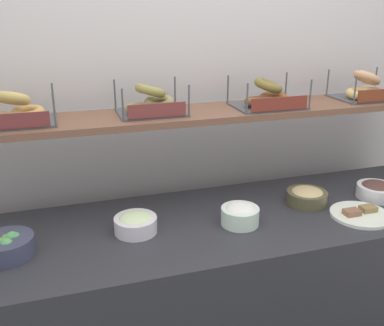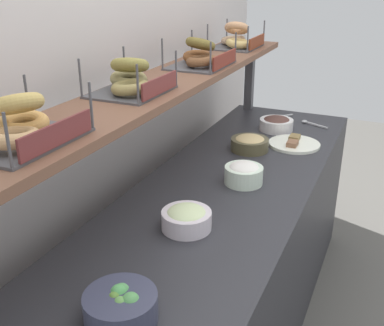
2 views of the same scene
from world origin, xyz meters
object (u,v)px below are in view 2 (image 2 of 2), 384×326
at_px(serving_spoon_near_plate, 276,117).
at_px(bagel_basket_everything, 131,80).
at_px(bowl_hummus, 250,143).
at_px(serving_plate_white, 294,144).
at_px(bowl_cream_cheese, 244,173).
at_px(bowl_scallion_spread, 186,218).
at_px(bowl_veggie_mix, 121,306).
at_px(bagel_basket_plain, 237,39).
at_px(serving_spoon_by_edge, 310,123).
at_px(bagel_basket_cinnamon_raisin, 201,56).
at_px(bowl_chocolate_spread, 276,123).
at_px(bagel_basket_sesame, 21,126).

bearing_deg(serving_spoon_near_plate, bagel_basket_everything, 169.42).
relative_size(bowl_hummus, serving_plate_white, 0.72).
height_order(bowl_cream_cheese, serving_spoon_near_plate, bowl_cream_cheese).
distance_m(bowl_cream_cheese, serving_spoon_near_plate, 0.98).
height_order(bowl_scallion_spread, serving_spoon_near_plate, bowl_scallion_spread).
bearing_deg(bowl_veggie_mix, bowl_scallion_spread, 4.52).
height_order(bowl_cream_cheese, bagel_basket_plain, bagel_basket_plain).
xyz_separation_m(bowl_scallion_spread, serving_spoon_near_plate, (1.41, 0.05, -0.03)).
bearing_deg(bowl_scallion_spread, serving_spoon_by_edge, -6.79).
xyz_separation_m(serving_spoon_near_plate, bagel_basket_cinnamon_raisin, (-0.71, 0.20, 0.47)).
bearing_deg(bowl_scallion_spread, bowl_veggie_mix, -175.48).
distance_m(bowl_chocolate_spread, bagel_basket_cinnamon_raisin, 0.70).
relative_size(bowl_chocolate_spread, serving_spoon_by_edge, 1.15).
relative_size(bowl_scallion_spread, bowl_chocolate_spread, 0.95).
bearing_deg(bagel_basket_cinnamon_raisin, bowl_scallion_spread, -160.44).
bearing_deg(bagel_basket_everything, bowl_scallion_spread, -116.19).
bearing_deg(bagel_basket_everything, bowl_chocolate_spread, -15.72).
relative_size(bowl_cream_cheese, bagel_basket_plain, 0.53).
height_order(serving_spoon_near_plate, bagel_basket_sesame, bagel_basket_sesame).
bearing_deg(bowl_veggie_mix, bowl_cream_cheese, -1.61).
bearing_deg(serving_spoon_near_plate, serving_spoon_by_edge, -99.97).
height_order(bowl_cream_cheese, serving_plate_white, bowl_cream_cheese).
bearing_deg(bagel_basket_cinnamon_raisin, bagel_basket_everything, 176.25).
bearing_deg(serving_plate_white, bagel_basket_sesame, 162.93).
height_order(bowl_hummus, bagel_basket_everything, bagel_basket_everything).
xyz_separation_m(bowl_cream_cheese, bowl_scallion_spread, (-0.44, 0.07, -0.01)).
bearing_deg(serving_plate_white, bowl_veggie_mix, 175.34).
height_order(bowl_veggie_mix, bagel_basket_everything, bagel_basket_everything).
bearing_deg(bagel_basket_everything, bowl_hummus, -20.29).
height_order(bowl_scallion_spread, bagel_basket_cinnamon_raisin, bagel_basket_cinnamon_raisin).
bearing_deg(bowl_scallion_spread, bowl_cream_cheese, -8.39).
xyz_separation_m(bagel_basket_cinnamon_raisin, bagel_basket_plain, (0.57, 0.02, 0.00)).
xyz_separation_m(bowl_hummus, serving_spoon_by_edge, (0.55, -0.20, -0.03)).
distance_m(bowl_hummus, serving_spoon_near_plate, 0.59).
bearing_deg(serving_spoon_near_plate, bowl_veggie_mix, -177.40).
height_order(bagel_basket_everything, bagel_basket_cinnamon_raisin, same).
bearing_deg(bagel_basket_everything, bagel_basket_plain, -0.68).
height_order(bowl_scallion_spread, bowl_chocolate_spread, bowl_scallion_spread).
xyz_separation_m(bowl_veggie_mix, bagel_basket_everything, (0.63, 0.32, 0.44)).
height_order(bowl_cream_cheese, bagel_basket_everything, bagel_basket_everything).
bearing_deg(serving_plate_white, bagel_basket_plain, 56.49).
bearing_deg(serving_spoon_by_edge, bagel_basket_sesame, 166.33).
bearing_deg(serving_spoon_near_plate, bowl_hummus, -178.45).
xyz_separation_m(bowl_cream_cheese, bowl_chocolate_spread, (0.75, 0.06, -0.01)).
height_order(bagel_basket_sesame, bagel_basket_cinnamon_raisin, bagel_basket_sesame).
xyz_separation_m(bowl_chocolate_spread, serving_plate_white, (-0.20, -0.15, -0.03)).
distance_m(bowl_veggie_mix, serving_spoon_near_plate, 1.91).
height_order(bowl_chocolate_spread, bagel_basket_cinnamon_raisin, bagel_basket_cinnamon_raisin).
xyz_separation_m(serving_spoon_near_plate, bagel_basket_everything, (-1.27, 0.24, 0.47)).
bearing_deg(bagel_basket_cinnamon_raisin, serving_spoon_near_plate, -15.76).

